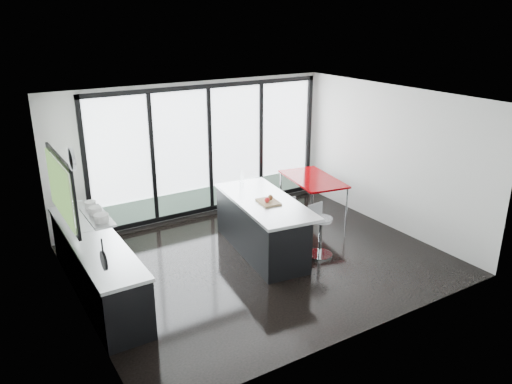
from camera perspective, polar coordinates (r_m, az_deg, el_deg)
floor at (r=8.78m, az=0.48°, el=-7.76°), size 6.00×5.00×0.00m
ceiling at (r=7.89m, az=0.54°, el=10.58°), size 6.00×5.00×0.00m
wall_back at (r=10.46m, az=-5.46°, el=4.21°), size 6.00×0.09×2.80m
wall_front at (r=6.41m, az=12.56°, el=-5.27°), size 6.00×0.00×2.80m
wall_left at (r=7.39m, az=-20.59°, el=-1.30°), size 0.26×5.00×2.80m
wall_right at (r=10.08m, az=15.12°, el=3.78°), size 0.00×5.00×2.80m
counter_cabinets at (r=8.00m, az=-17.72°, el=-7.98°), size 0.69×3.24×1.36m
island at (r=8.91m, az=0.52°, el=-3.83°), size 1.29×2.48×1.26m
bar_stool_near at (r=8.86m, az=7.36°, el=-5.09°), size 0.51×0.51×0.72m
bar_stool_far at (r=9.35m, az=4.36°, el=-3.86°), size 0.46×0.46×0.64m
red_table at (r=10.56m, az=6.44°, el=-0.55°), size 1.14×1.68×0.83m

